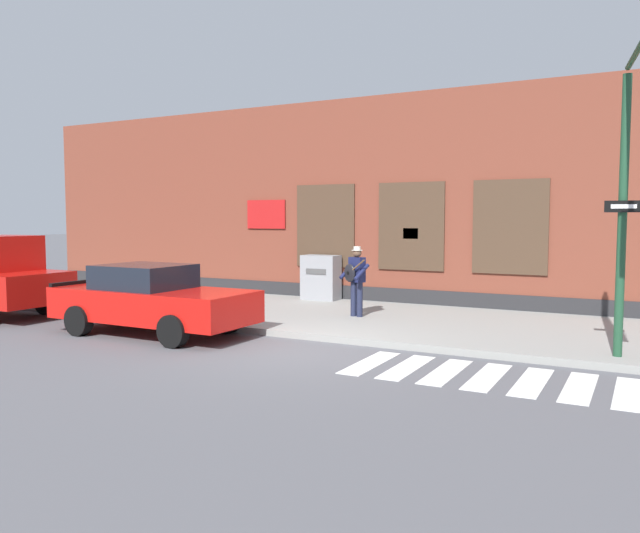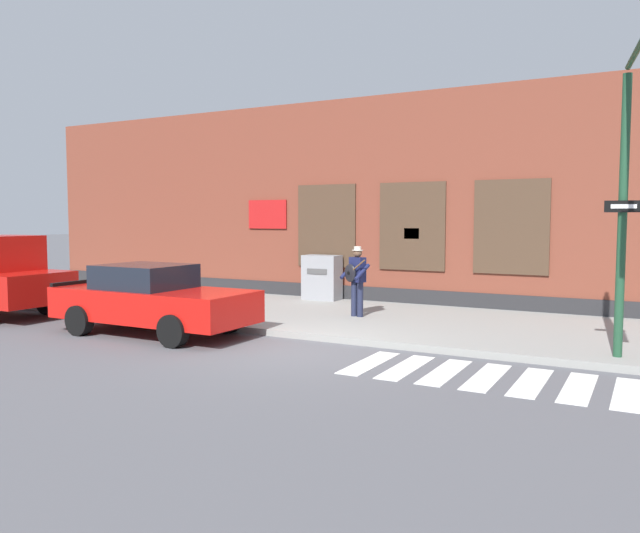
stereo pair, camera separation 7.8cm
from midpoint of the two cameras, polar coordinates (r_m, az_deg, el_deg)
The scene contains 8 objects.
ground_plane at distance 12.11m, azimuth -2.02°, elevation -7.70°, with size 160.00×160.00×0.00m, color #56565B.
sidewalk at distance 15.37m, azimuth 5.03°, elevation -4.85°, with size 28.00×5.44×0.14m.
building_backdrop at distance 19.60m, azimuth 10.57°, elevation 5.73°, with size 28.00×4.06×6.05m.
crosswalk at distance 10.42m, azimuth 17.07°, elevation -9.85°, with size 5.20×1.90×0.01m.
red_car at distance 14.16m, azimuth -14.98°, elevation -2.92°, with size 4.61×2.01×1.53m.
busker at distance 15.23m, azimuth 3.47°, elevation -0.95°, with size 0.72×0.66×1.72m.
traffic_light at distance 10.65m, azimuth 27.04°, elevation 9.92°, with size 0.88×3.38×5.02m.
utility_box at distance 18.44m, azimuth 0.30°, elevation -1.00°, with size 1.08×0.62×1.32m.
Camera 2 is at (6.01, -10.20, 2.54)m, focal length 35.00 mm.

